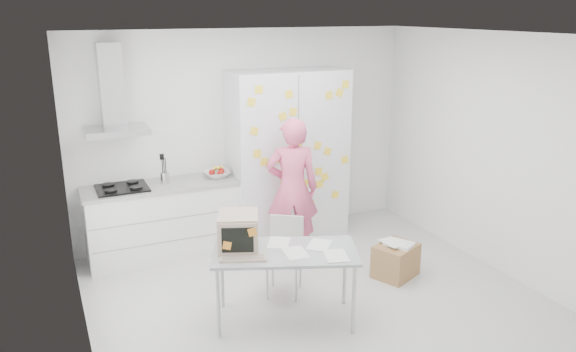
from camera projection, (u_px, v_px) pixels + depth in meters
name	position (u px, v px, depth m)	size (l,w,h in m)	color
floor	(314.00, 297.00, 5.95)	(4.50, 4.00, 0.02)	silver
walls	(286.00, 158.00, 6.19)	(4.52, 4.01, 2.70)	white
ceiling	(318.00, 34.00, 5.17)	(4.50, 4.00, 0.02)	white
counter_run	(163.00, 219.00, 6.82)	(1.84, 0.63, 1.28)	white
range_hood	(113.00, 98.00, 6.34)	(0.70, 0.48, 1.01)	silver
tall_cabinet	(288.00, 156.00, 7.27)	(1.50, 0.68, 2.20)	silver
person	(292.00, 189.00, 6.70)	(0.63, 0.41, 1.73)	#E25781
desk	(255.00, 241.00, 5.30)	(1.51, 1.13, 1.08)	#969EA0
chair	(285.00, 251.00, 5.93)	(0.52, 0.52, 0.83)	#BBBBB9
cardboard_box	(396.00, 260.00, 6.35)	(0.58, 0.54, 0.41)	#9B7243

